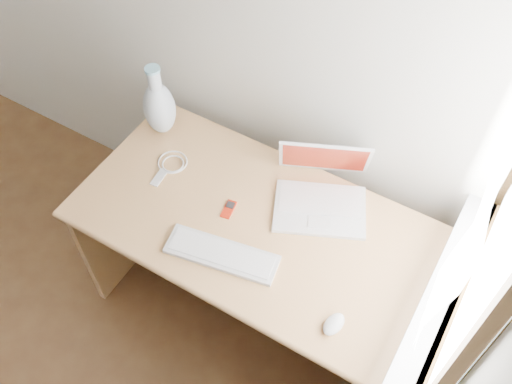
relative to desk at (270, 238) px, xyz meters
The scene contains 9 objects.
window 1.03m from the desk, ahead, with size 0.11×0.99×1.10m.
desk is the anchor object (origin of this frame).
laptop 0.33m from the desk, 38.04° to the left, with size 0.40×0.40×0.23m.
external_keyboard 0.34m from the desk, 99.55° to the right, with size 0.41×0.19×0.02m.
mouse 0.55m from the desk, 36.87° to the right, with size 0.05×0.09×0.03m, color white.
ipod 0.26m from the desk, 145.95° to the right, with size 0.05×0.09×0.01m.
cable_coil 0.49m from the desk, behind, with size 0.12×0.12×0.01m, color silver.
remote 0.50m from the desk, 167.58° to the right, with size 0.03×0.09×0.01m, color silver.
vase 0.68m from the desk, 168.40° to the left, with size 0.13×0.13×0.33m.
Camera 1 is at (1.61, 0.32, 2.43)m, focal length 40.00 mm.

